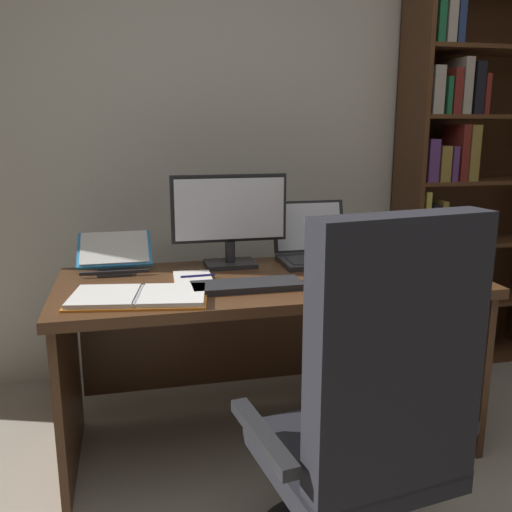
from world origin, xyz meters
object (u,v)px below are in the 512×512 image
open_binder (139,297)px  notepad (193,278)px  desk (265,318)px  office_chair (368,442)px  monitor (230,220)px  keyboard (247,286)px  coffee_mug (428,257)px  pen (198,276)px  laptop (316,249)px  bookshelf (460,185)px  computer_mouse (322,279)px  reading_stand_with_book (115,252)px

open_binder → notepad: size_ratio=2.48×
desk → office_chair: 0.92m
notepad → monitor: bearing=44.7°
desk → keyboard: (-0.12, -0.21, 0.21)m
coffee_mug → notepad: bearing=177.2°
open_binder → pen: open_binder is taller
desk → laptop: bearing=30.8°
desk → bookshelf: bookshelf is taller
desk → open_binder: size_ratio=3.26×
keyboard → computer_mouse: size_ratio=4.04×
desk → computer_mouse: computer_mouse is taller
laptop → reading_stand_with_book: size_ratio=1.12×
computer_mouse → desk: bearing=130.4°
desk → bookshelf: bearing=24.7°
pen → coffee_mug: bearing=-2.8°
desk → keyboard: 0.32m
computer_mouse → notepad: computer_mouse is taller
desk → office_chair: size_ratio=1.49×
laptop → open_binder: size_ratio=0.67×
bookshelf → coffee_mug: bearing=-130.0°
reading_stand_with_book → coffee_mug: size_ratio=3.18×
desk → reading_stand_with_book: 0.71m
desk → laptop: (0.28, 0.17, 0.25)m
coffee_mug → reading_stand_with_book: bearing=167.2°
notepad → laptop: bearing=18.3°
office_chair → notepad: office_chair is taller
laptop → bookshelf: bearing=22.8°
keyboard → computer_mouse: (0.30, 0.00, 0.01)m
monitor → desk: bearing=-51.6°
open_binder → coffee_mug: 1.25m
reading_stand_with_book → keyboard: bearing=-41.0°
monitor → notepad: 0.33m
bookshelf → office_chair: bearing=-128.6°
desk → office_chair: (0.07, -0.91, -0.05)m
keyboard → monitor: bearing=90.0°
notepad → pen: 0.02m
laptop → notepad: (-0.59, -0.19, -0.05)m
monitor → bookshelf: bearing=17.0°
keyboard → reading_stand_with_book: size_ratio=1.35×
keyboard → pen: size_ratio=3.00×
office_chair → pen: office_chair is taller
notepad → computer_mouse: bearing=-20.2°
desk → open_binder: open_binder is taller
notepad → pen: bearing=0.0°
reading_stand_with_book → pen: 0.42m
open_binder → bookshelf: bearing=34.2°
reading_stand_with_book → open_binder: bearing=-79.6°
desk → computer_mouse: size_ratio=16.34×
keyboard → reading_stand_with_book: 0.66m
computer_mouse → coffee_mug: coffee_mug is taller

